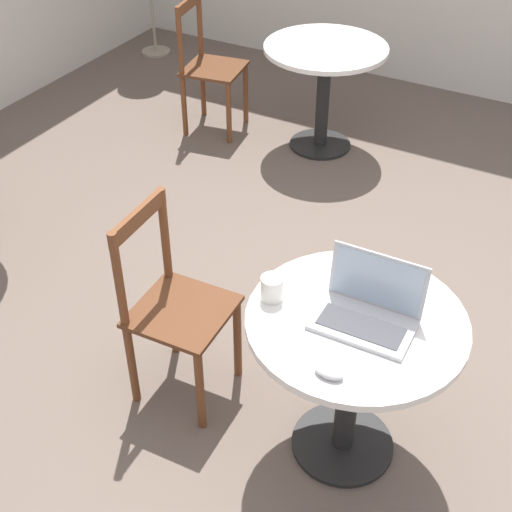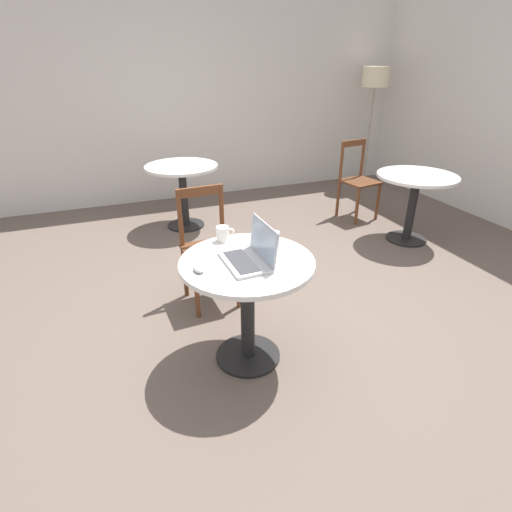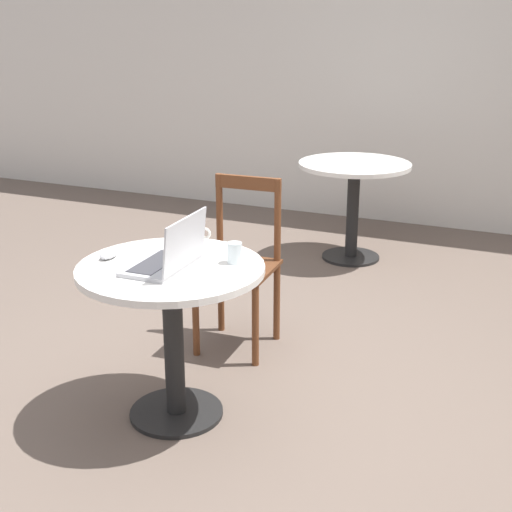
# 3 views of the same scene
# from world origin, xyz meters

# --- Properties ---
(ground_plane) EXTENTS (16.00, 16.00, 0.00)m
(ground_plane) POSITION_xyz_m (0.00, 0.00, 0.00)
(ground_plane) COLOR #66564C
(wall_back) EXTENTS (9.40, 0.06, 2.70)m
(wall_back) POSITION_xyz_m (0.00, 3.23, 1.35)
(wall_back) COLOR silver
(wall_back) RESTS_ON ground_plane
(cafe_table_near) EXTENTS (0.79, 0.79, 0.71)m
(cafe_table_near) POSITION_xyz_m (-0.32, -0.25, 0.54)
(cafe_table_near) COLOR black
(cafe_table_near) RESTS_ON ground_plane
(cafe_table_mid) EXTENTS (0.79, 0.79, 0.71)m
(cafe_table_mid) POSITION_xyz_m (1.91, 0.88, 0.54)
(cafe_table_mid) COLOR black
(cafe_table_mid) RESTS_ON ground_plane
(cafe_table_far) EXTENTS (0.79, 0.79, 0.71)m
(cafe_table_far) POSITION_xyz_m (-0.21, 2.13, 0.54)
(cafe_table_far) COLOR black
(cafe_table_far) RESTS_ON ground_plane
(chair_near_back) EXTENTS (0.40, 0.40, 0.90)m
(chair_near_back) POSITION_xyz_m (-0.36, 0.52, 0.45)
(chair_near_back) COLOR brown
(chair_near_back) RESTS_ON ground_plane
(chair_mid_back) EXTENTS (0.44, 0.44, 0.90)m
(chair_mid_back) POSITION_xyz_m (1.78, 1.68, 0.45)
(chair_mid_back) COLOR brown
(chair_mid_back) RESTS_ON ground_plane
(floor_lamp) EXTENTS (0.36, 0.36, 1.64)m
(floor_lamp) POSITION_xyz_m (2.71, 2.82, 1.45)
(floor_lamp) COLOR #9E937F
(floor_lamp) RESTS_ON ground_plane
(laptop) EXTENTS (0.25, 0.35, 0.23)m
(laptop) POSITION_xyz_m (-0.31, -0.28, 0.75)
(laptop) COLOR #B7B7BC
(laptop) RESTS_ON cafe_table_near
(mouse) EXTENTS (0.06, 0.10, 0.03)m
(mouse) POSITION_xyz_m (-0.61, -0.28, 0.72)
(mouse) COLOR #B7B7BC
(mouse) RESTS_ON cafe_table_near
(mug) EXTENTS (0.12, 0.08, 0.10)m
(mug) POSITION_xyz_m (-0.36, 0.06, 0.76)
(mug) COLOR silver
(mug) RESTS_ON cafe_table_near
(drinking_glass) EXTENTS (0.06, 0.06, 0.09)m
(drinking_glass) POSITION_xyz_m (-0.09, -0.12, 0.75)
(drinking_glass) COLOR silver
(drinking_glass) RESTS_ON cafe_table_near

